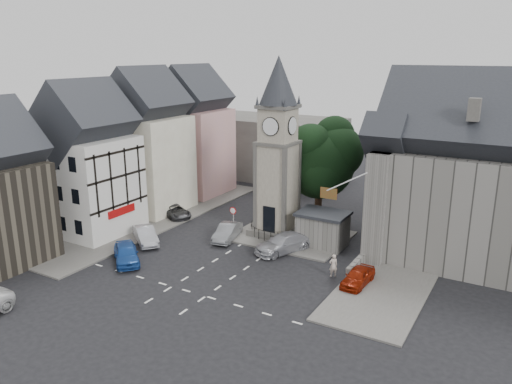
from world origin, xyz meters
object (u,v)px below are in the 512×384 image
Objects in this scene: car_east_red at (358,277)px; pedestrian at (333,265)px; stone_shelter at (323,229)px; car_west_blue at (126,253)px; clock_tower at (278,149)px.

pedestrian is at bearing 171.93° from car_east_red.
stone_shelter is at bearing -102.10° from pedestrian.
stone_shelter is at bearing -6.13° from car_west_blue.
stone_shelter is 16.80m from car_west_blue.
stone_shelter reaches higher than car_west_blue.
stone_shelter is 6.40m from pedestrian.
pedestrian is (8.00, -5.99, -7.21)m from clock_tower.
stone_shelter reaches higher than car_east_red.
pedestrian is at bearing -28.11° from car_west_blue.
car_west_blue is at bearing -122.21° from clock_tower.
stone_shelter is at bearing 135.41° from car_east_red.
stone_shelter is 1.12× the size of car_east_red.
clock_tower is 8.97× the size of pedestrian.
pedestrian is (3.20, -5.50, -0.64)m from stone_shelter.
car_west_blue reaches higher than car_east_red.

